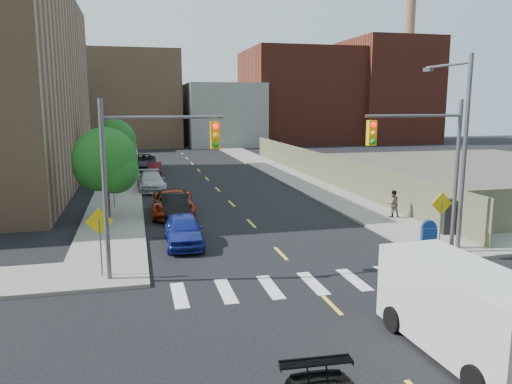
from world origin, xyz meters
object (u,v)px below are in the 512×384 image
parked_car_grey (144,162)px  mailbox (429,237)px  cargo_van (460,307)px  payphone (448,217)px  parked_car_blue (184,230)px  pedestrian_east (393,204)px  parked_car_red (173,203)px  parked_car_maroon (155,169)px  parked_car_black (174,206)px  pedestrian_west (107,203)px  parked_car_white (150,179)px  parked_car_silver (151,181)px

parked_car_grey → mailbox: bearing=-69.3°
cargo_van → payphone: 12.89m
cargo_van → mailbox: size_ratio=3.61×
parked_car_blue → pedestrian_east: size_ratio=2.72×
parked_car_red → pedestrian_east: 13.34m
parked_car_maroon → pedestrian_east: pedestrian_east is taller
parked_car_blue → parked_car_black: bearing=91.6°
payphone → mailbox: bearing=-125.9°
mailbox → pedestrian_west: (-14.38, 10.75, 0.14)m
cargo_van → payphone: bearing=54.2°
parked_car_white → parked_car_maroon: (0.69, 6.91, -0.01)m
pedestrian_west → parked_car_black: bearing=-92.5°
parked_car_maroon → parked_car_silver: bearing=-91.3°
parked_car_white → parked_car_grey: 11.65m
parked_car_red → parked_car_grey: (-1.30, 22.81, 0.02)m
payphone → pedestrian_east: 4.32m
parked_car_grey → pedestrian_east: size_ratio=3.47×
parked_car_blue → parked_car_maroon: (-0.38, 24.95, -0.14)m
parked_car_black → parked_car_silver: size_ratio=0.87×
parked_car_white → cargo_van: 31.42m
parked_car_black → parked_car_white: bearing=93.2°
pedestrian_west → pedestrian_east: (16.48, -3.71, -0.08)m
payphone → pedestrian_west: bearing=165.4°
parked_car_silver → mailbox: (11.50, -20.83, 0.16)m
parked_car_grey → cargo_van: 42.87m
parked_car_blue → mailbox: (10.50, -4.51, 0.15)m
parked_car_maroon → pedestrian_west: size_ratio=2.09×
parked_car_red → parked_car_maroon: parked_car_red is taller
parked_car_grey → mailbox: size_ratio=3.65×
mailbox → pedestrian_west: 17.95m
parked_car_blue → mailbox: size_ratio=2.86×
cargo_van → pedestrian_east: (6.26, 15.03, -0.35)m
parked_car_white → pedestrian_west: (-2.81, -11.80, 0.41)m
parked_car_blue → payphone: (13.40, -1.71, 0.33)m
parked_car_black → parked_car_maroon: size_ratio=1.18×
parked_car_red → parked_car_grey: parked_car_grey is taller
parked_car_silver → pedestrian_east: bearing=-48.1°
parked_car_white → payphone: payphone is taller
cargo_van → parked_car_white: bearing=101.0°
parked_car_silver → parked_car_white: parked_car_silver is taller
parked_car_blue → parked_car_red: size_ratio=0.80×
parked_car_blue → pedestrian_west: size_ratio=2.47×
parked_car_red → pedestrian_east: size_ratio=3.40×
mailbox → payphone: bearing=64.6°
mailbox → parked_car_silver: bearing=139.6°
parked_car_black → pedestrian_west: bearing=174.2°
payphone → cargo_van: bearing=-113.1°
parked_car_blue → cargo_van: 14.02m
parked_car_maroon → payphone: bearing=-59.8°
parked_car_black → parked_car_maroon: parked_car_black is taller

